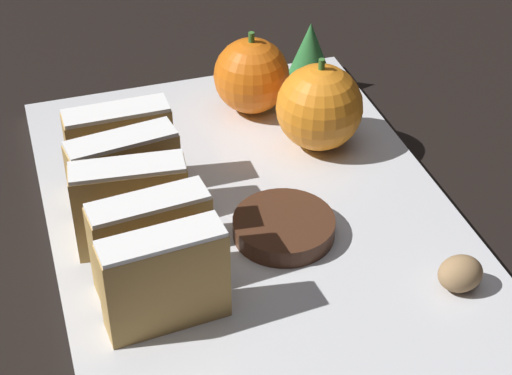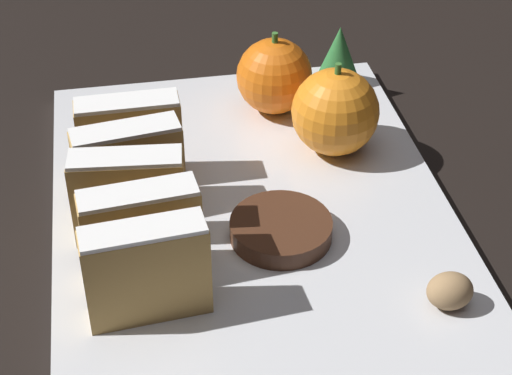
{
  "view_description": "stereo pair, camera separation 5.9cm",
  "coord_description": "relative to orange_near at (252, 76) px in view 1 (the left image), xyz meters",
  "views": [
    {
      "loc": [
        -0.14,
        -0.45,
        0.4
      ],
      "look_at": [
        0.0,
        0.0,
        0.04
      ],
      "focal_mm": 60.0,
      "sensor_mm": 36.0,
      "label": 1
    },
    {
      "loc": [
        -0.08,
        -0.47,
        0.4
      ],
      "look_at": [
        0.0,
        0.0,
        0.04
      ],
      "focal_mm": 60.0,
      "sensor_mm": 36.0,
      "label": 2
    }
  ],
  "objects": [
    {
      "name": "serving_platter",
      "position": [
        -0.04,
        -0.15,
        -0.04
      ],
      "size": [
        0.29,
        0.42,
        0.01
      ],
      "color": "silver",
      "rests_on": "ground_plane"
    },
    {
      "name": "stollen_slice_fifth",
      "position": [
        -0.12,
        -0.08,
        0.0
      ],
      "size": [
        0.08,
        0.02,
        0.07
      ],
      "color": "tan",
      "rests_on": "serving_platter"
    },
    {
      "name": "walnut",
      "position": [
        0.06,
        -0.25,
        -0.02
      ],
      "size": [
        0.03,
        0.02,
        0.02
      ],
      "color": "#9E7A51",
      "rests_on": "serving_platter"
    },
    {
      "name": "stollen_slice_fourth",
      "position": [
        -0.13,
        -0.11,
        0.0
      ],
      "size": [
        0.08,
        0.03,
        0.07
      ],
      "color": "tan",
      "rests_on": "serving_platter"
    },
    {
      "name": "orange_far",
      "position": [
        0.03,
        -0.07,
        0.0
      ],
      "size": [
        0.07,
        0.07,
        0.08
      ],
      "color": "orange",
      "rests_on": "serving_platter"
    },
    {
      "name": "orange_near",
      "position": [
        0.0,
        0.0,
        0.0
      ],
      "size": [
        0.06,
        0.06,
        0.07
      ],
      "color": "orange",
      "rests_on": "serving_platter"
    },
    {
      "name": "stollen_slice_front",
      "position": [
        -0.12,
        -0.22,
        0.0
      ],
      "size": [
        0.08,
        0.03,
        0.07
      ],
      "color": "tan",
      "rests_on": "serving_platter"
    },
    {
      "name": "stollen_slice_third",
      "position": [
        -0.13,
        -0.15,
        0.0
      ],
      "size": [
        0.08,
        0.03,
        0.07
      ],
      "color": "tan",
      "rests_on": "serving_platter"
    },
    {
      "name": "evergreen_sprig",
      "position": [
        0.06,
        0.03,
        -0.0
      ],
      "size": [
        0.04,
        0.04,
        0.06
      ],
      "color": "#2D7538",
      "rests_on": "serving_platter"
    },
    {
      "name": "chocolate_cookie",
      "position": [
        -0.03,
        -0.17,
        -0.03
      ],
      "size": [
        0.07,
        0.07,
        0.01
      ],
      "color": "#472819",
      "rests_on": "serving_platter"
    },
    {
      "name": "ground_plane",
      "position": [
        -0.04,
        -0.15,
        -0.04
      ],
      "size": [
        6.0,
        6.0,
        0.0
      ],
      "primitive_type": "plane",
      "color": "black"
    },
    {
      "name": "stollen_slice_second",
      "position": [
        -0.12,
        -0.19,
        0.0
      ],
      "size": [
        0.08,
        0.03,
        0.07
      ],
      "color": "tan",
      "rests_on": "serving_platter"
    }
  ]
}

